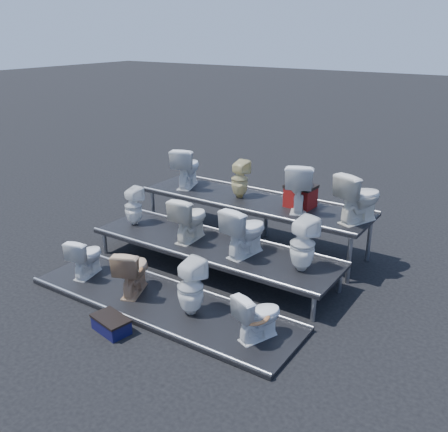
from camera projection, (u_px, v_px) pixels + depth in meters
The scene contains 18 objects.
ground at pixel (213, 271), 8.19m from camera, with size 80.00×80.00×0.00m, color black.
tier_front at pixel (162, 303), 7.16m from camera, with size 4.20×1.20×0.06m, color black.
tier_mid at pixel (213, 258), 8.10m from camera, with size 4.20×1.20×0.46m, color black.
tier_back at pixel (254, 222), 9.05m from camera, with size 4.20×1.20×0.86m, color black.
toilet_0 at pixel (86, 256), 7.82m from camera, with size 0.36×0.63×0.64m, color white.
toilet_1 at pixel (133, 270), 7.30m from camera, with size 0.40×0.70×0.71m, color tan.
toilet_2 at pixel (191, 287), 6.74m from camera, with size 0.36×0.37×0.80m, color white.
toilet_3 at pixel (258, 315), 6.22m from camera, with size 0.36×0.63×0.64m, color white.
toilet_4 at pixel (133, 206), 8.78m from camera, with size 0.30×0.31×0.67m, color white.
toilet_5 at pixel (190, 218), 8.13m from camera, with size 0.42×0.73×0.74m, color white.
toilet_6 at pixel (245, 231), 7.58m from camera, with size 0.44×0.77×0.78m, color white.
toilet_7 at pixel (303, 244), 7.08m from camera, with size 0.36×0.37×0.80m, color white.
toilet_8 at pixel (187, 167), 9.53m from camera, with size 0.43×0.76×0.77m, color white.
toilet_9 at pixel (240, 179), 8.93m from camera, with size 0.30×0.31×0.67m, color beige.
toilet_10 at pixel (300, 186), 8.30m from camera, with size 0.46×0.80×0.82m, color white.
toilet_11 at pixel (359, 197), 7.78m from camera, with size 0.45×0.79×0.80m, color white.
red_crate at pixel (300, 197), 8.51m from camera, with size 0.47×0.38×0.34m, color maroon.
step_stool at pixel (111, 325), 6.53m from camera, with size 0.50×0.30×0.18m, color #0F0E35.
Camera 1 is at (4.19, -6.02, 3.74)m, focal length 40.00 mm.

